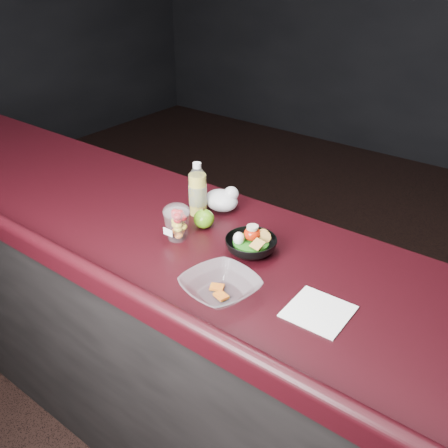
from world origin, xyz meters
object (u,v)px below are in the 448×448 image
Objects in this scene: fruit_cup at (177,221)px; takeout_bowl at (220,287)px; green_apple at (204,219)px; snack_bowl at (251,244)px; lemonade_bottle at (198,193)px.

fruit_cup is 0.51× the size of takeout_bowl.
takeout_bowl is at bearing -43.65° from green_apple.
green_apple is 0.44× the size of snack_bowl.
lemonade_bottle reaches higher than snack_bowl.
takeout_bowl is (0.30, -0.15, -0.04)m from fruit_cup.
takeout_bowl is at bearing -75.81° from snack_bowl.
lemonade_bottle is at bearing 137.39° from takeout_bowl.
green_apple is at bearing -38.77° from lemonade_bottle.
takeout_bowl is (0.36, -0.33, -0.06)m from lemonade_bottle.
lemonade_bottle is 0.49m from takeout_bowl.
green_apple is at bearing 136.35° from takeout_bowl.
lemonade_bottle is at bearing 108.47° from fruit_cup.
green_apple is 0.38m from takeout_bowl.
green_apple reaches higher than takeout_bowl.
fruit_cup is at bearing -162.29° from snack_bowl.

